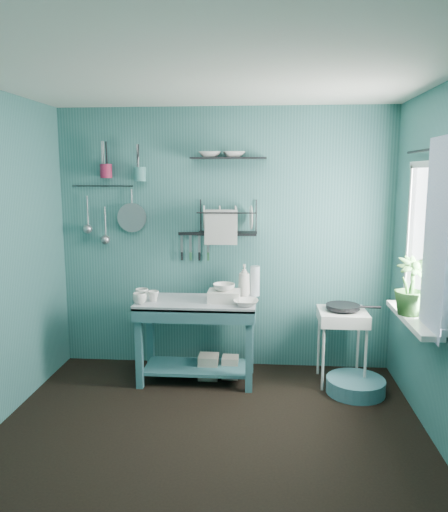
# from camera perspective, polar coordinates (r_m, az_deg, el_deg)

# --- Properties ---
(floor) EXTENTS (3.20, 3.20, 0.00)m
(floor) POSITION_cam_1_polar(r_m,az_deg,el_deg) (3.78, -1.92, -20.46)
(floor) COLOR black
(floor) RESTS_ON ground
(ceiling) EXTENTS (3.20, 3.20, 0.00)m
(ceiling) POSITION_cam_1_polar(r_m,az_deg,el_deg) (3.34, -2.17, 20.06)
(ceiling) COLOR silver
(ceiling) RESTS_ON ground
(wall_back) EXTENTS (3.20, 0.00, 3.20)m
(wall_back) POSITION_cam_1_polar(r_m,az_deg,el_deg) (4.81, 0.03, 1.86)
(wall_back) COLOR #346B69
(wall_back) RESTS_ON ground
(wall_front) EXTENTS (3.20, 0.00, 3.20)m
(wall_front) POSITION_cam_1_polar(r_m,az_deg,el_deg) (1.91, -7.35, -10.10)
(wall_front) COLOR #346B69
(wall_front) RESTS_ON ground
(work_counter) EXTENTS (1.07, 0.54, 0.75)m
(work_counter) POSITION_cam_1_polar(r_m,az_deg,el_deg) (4.62, -3.12, -9.61)
(work_counter) COLOR #366B73
(work_counter) RESTS_ON floor
(mug_left) EXTENTS (0.12, 0.12, 0.10)m
(mug_left) POSITION_cam_1_polar(r_m,az_deg,el_deg) (4.44, -9.62, -4.80)
(mug_left) COLOR silver
(mug_left) RESTS_ON work_counter
(mug_mid) EXTENTS (0.14, 0.14, 0.09)m
(mug_mid) POSITION_cam_1_polar(r_m,az_deg,el_deg) (4.51, -8.07, -4.56)
(mug_mid) COLOR silver
(mug_mid) RESTS_ON work_counter
(mug_right) EXTENTS (0.17, 0.17, 0.10)m
(mug_right) POSITION_cam_1_polar(r_m,az_deg,el_deg) (4.59, -9.37, -4.31)
(mug_right) COLOR silver
(mug_right) RESTS_ON work_counter
(wash_tub) EXTENTS (0.28, 0.22, 0.10)m
(wash_tub) POSITION_cam_1_polar(r_m,az_deg,el_deg) (4.45, -0.00, -4.59)
(wash_tub) COLOR silver
(wash_tub) RESTS_ON work_counter
(tub_bowl) EXTENTS (0.20, 0.19, 0.06)m
(tub_bowl) POSITION_cam_1_polar(r_m,az_deg,el_deg) (4.44, -0.00, -3.58)
(tub_bowl) COLOR silver
(tub_bowl) RESTS_ON wash_tub
(soap_bottle) EXTENTS (0.11, 0.12, 0.30)m
(soap_bottle) POSITION_cam_1_polar(r_m,az_deg,el_deg) (4.64, 2.32, -2.78)
(soap_bottle) COLOR silver
(soap_bottle) RESTS_ON work_counter
(water_bottle) EXTENTS (0.09, 0.09, 0.28)m
(water_bottle) POSITION_cam_1_polar(r_m,az_deg,el_deg) (4.65, 3.56, -2.86)
(water_bottle) COLOR silver
(water_bottle) RESTS_ON work_counter
(counter_bowl) EXTENTS (0.22, 0.22, 0.05)m
(counter_bowl) POSITION_cam_1_polar(r_m,az_deg,el_deg) (4.32, 2.51, -5.36)
(counter_bowl) COLOR silver
(counter_bowl) RESTS_ON work_counter
(hotplate_stand) EXTENTS (0.43, 0.43, 0.68)m
(hotplate_stand) POSITION_cam_1_polar(r_m,az_deg,el_deg) (4.69, 13.25, -10.07)
(hotplate_stand) COLOR white
(hotplate_stand) RESTS_ON floor
(frying_pan) EXTENTS (0.30, 0.30, 0.03)m
(frying_pan) POSITION_cam_1_polar(r_m,az_deg,el_deg) (4.58, 13.43, -5.64)
(frying_pan) COLOR black
(frying_pan) RESTS_ON hotplate_stand
(knife_strip) EXTENTS (0.32, 0.06, 0.03)m
(knife_strip) POSITION_cam_1_polar(r_m,az_deg,el_deg) (4.81, -3.34, 2.57)
(knife_strip) COLOR black
(knife_strip) RESTS_ON wall_back
(dish_rack) EXTENTS (0.57, 0.30, 0.32)m
(dish_rack) POSITION_cam_1_polar(r_m,az_deg,el_deg) (4.66, 0.40, 4.45)
(dish_rack) COLOR black
(dish_rack) RESTS_ON wall_back
(upper_shelf) EXTENTS (0.70, 0.18, 0.01)m
(upper_shelf) POSITION_cam_1_polar(r_m,az_deg,el_deg) (4.67, 0.52, 11.12)
(upper_shelf) COLOR black
(upper_shelf) RESTS_ON wall_back
(shelf_bowl_left) EXTENTS (0.22, 0.22, 0.05)m
(shelf_bowl_left) POSITION_cam_1_polar(r_m,az_deg,el_deg) (4.69, -1.63, 12.05)
(shelf_bowl_left) COLOR silver
(shelf_bowl_left) RESTS_ON upper_shelf
(shelf_bowl_right) EXTENTS (0.23, 0.23, 0.05)m
(shelf_bowl_right) POSITION_cam_1_polar(r_m,az_deg,el_deg) (4.67, 1.16, 11.35)
(shelf_bowl_right) COLOR silver
(shelf_bowl_right) RESTS_ON upper_shelf
(utensil_cup_magenta) EXTENTS (0.11, 0.11, 0.13)m
(utensil_cup_magenta) POSITION_cam_1_polar(r_m,az_deg,el_deg) (4.91, -13.33, 9.43)
(utensil_cup_magenta) COLOR #9C1C3F
(utensil_cup_magenta) RESTS_ON wall_back
(utensil_cup_teal) EXTENTS (0.11, 0.11, 0.13)m
(utensil_cup_teal) POSITION_cam_1_polar(r_m,az_deg,el_deg) (4.82, -9.57, 9.22)
(utensil_cup_teal) COLOR teal
(utensil_cup_teal) RESTS_ON wall_back
(colander) EXTENTS (0.28, 0.03, 0.28)m
(colander) POSITION_cam_1_polar(r_m,az_deg,el_deg) (4.89, -10.48, 4.34)
(colander) COLOR #93959A
(colander) RESTS_ON wall_back
(ladle_outer) EXTENTS (0.01, 0.01, 0.30)m
(ladle_outer) POSITION_cam_1_polar(r_m,az_deg,el_deg) (5.03, -15.33, 4.95)
(ladle_outer) COLOR #93959A
(ladle_outer) RESTS_ON wall_back
(ladle_inner) EXTENTS (0.01, 0.01, 0.30)m
(ladle_inner) POSITION_cam_1_polar(r_m,az_deg,el_deg) (4.98, -13.41, 3.78)
(ladle_inner) COLOR #93959A
(ladle_inner) RESTS_ON wall_back
(hook_rail) EXTENTS (0.60, 0.01, 0.01)m
(hook_rail) POSITION_cam_1_polar(r_m,az_deg,el_deg) (4.98, -13.71, 7.78)
(hook_rail) COLOR black
(hook_rail) RESTS_ON wall_back
(window_glass) EXTENTS (0.00, 1.10, 1.10)m
(window_glass) POSITION_cam_1_polar(r_m,az_deg,el_deg) (3.93, 22.43, 1.63)
(window_glass) COLOR white
(window_glass) RESTS_ON wall_right
(windowsill) EXTENTS (0.16, 0.95, 0.04)m
(windowsill) POSITION_cam_1_polar(r_m,az_deg,el_deg) (4.02, 20.74, -6.71)
(windowsill) COLOR white
(windowsill) RESTS_ON wall_right
(curtain) EXTENTS (0.00, 1.35, 1.35)m
(curtain) POSITION_cam_1_polar(r_m,az_deg,el_deg) (3.62, 22.93, 1.78)
(curtain) COLOR white
(curtain) RESTS_ON wall_right
(curtain_rod) EXTENTS (0.02, 1.05, 0.02)m
(curtain_rod) POSITION_cam_1_polar(r_m,az_deg,el_deg) (3.89, 22.40, 11.18)
(curtain_rod) COLOR black
(curtain_rod) RESTS_ON wall_right
(potted_plant) EXTENTS (0.31, 0.31, 0.44)m
(potted_plant) POSITION_cam_1_polar(r_m,az_deg,el_deg) (4.00, 20.56, -3.23)
(potted_plant) COLOR #316528
(potted_plant) RESTS_ON windowsill
(storage_tin_large) EXTENTS (0.18, 0.18, 0.22)m
(storage_tin_large) POSITION_cam_1_polar(r_m,az_deg,el_deg) (4.75, -1.78, -12.51)
(storage_tin_large) COLOR tan
(storage_tin_large) RESTS_ON floor
(storage_tin_small) EXTENTS (0.15, 0.15, 0.20)m
(storage_tin_small) POSITION_cam_1_polar(r_m,az_deg,el_deg) (4.76, 0.71, -12.56)
(storage_tin_small) COLOR tan
(storage_tin_small) RESTS_ON floor
(floor_basin) EXTENTS (0.50, 0.50, 0.13)m
(floor_basin) POSITION_cam_1_polar(r_m,az_deg,el_deg) (4.61, 14.79, -14.15)
(floor_basin) COLOR teal
(floor_basin) RESTS_ON floor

